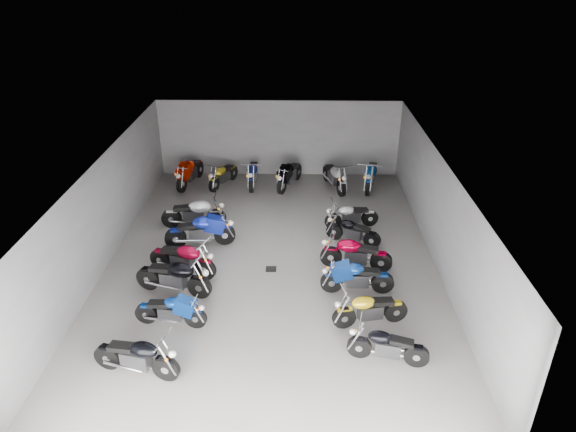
# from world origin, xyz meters

# --- Properties ---
(ground) EXTENTS (14.00, 14.00, 0.00)m
(ground) POSITION_xyz_m (0.00, 0.00, 0.00)
(ground) COLOR gray
(ground) RESTS_ON ground
(wall_back) EXTENTS (10.00, 0.10, 3.20)m
(wall_back) POSITION_xyz_m (0.00, 7.00, 1.60)
(wall_back) COLOR gray
(wall_back) RESTS_ON ground
(wall_left) EXTENTS (0.10, 14.00, 3.20)m
(wall_left) POSITION_xyz_m (-5.00, 0.00, 1.60)
(wall_left) COLOR gray
(wall_left) RESTS_ON ground
(wall_right) EXTENTS (0.10, 14.00, 3.20)m
(wall_right) POSITION_xyz_m (5.00, 0.00, 1.60)
(wall_right) COLOR gray
(wall_right) RESTS_ON ground
(ceiling) EXTENTS (10.00, 14.00, 0.04)m
(ceiling) POSITION_xyz_m (0.00, 0.00, 3.22)
(ceiling) COLOR black
(ceiling) RESTS_ON wall_back
(drain_grate) EXTENTS (0.32, 0.32, 0.01)m
(drain_grate) POSITION_xyz_m (0.00, -0.50, 0.01)
(drain_grate) COLOR black
(drain_grate) RESTS_ON ground
(motorcycle_left_a) EXTENTS (2.06, 0.64, 0.92)m
(motorcycle_left_a) POSITION_xyz_m (-2.78, -4.86, 0.50)
(motorcycle_left_a) COLOR black
(motorcycle_left_a) RESTS_ON ground
(motorcycle_left_b) EXTENTS (1.88, 0.44, 0.83)m
(motorcycle_left_b) POSITION_xyz_m (-2.40, -3.14, 0.45)
(motorcycle_left_b) COLOR black
(motorcycle_left_b) RESTS_ON ground
(motorcycle_left_c) EXTENTS (2.22, 0.73, 0.99)m
(motorcycle_left_c) POSITION_xyz_m (-2.61, -1.76, 0.54)
(motorcycle_left_c) COLOR black
(motorcycle_left_c) RESTS_ON ground
(motorcycle_left_d) EXTENTS (2.10, 0.88, 0.96)m
(motorcycle_left_d) POSITION_xyz_m (-2.56, -0.78, 0.52)
(motorcycle_left_d) COLOR black
(motorcycle_left_d) RESTS_ON ground
(motorcycle_left_e) EXTENTS (2.26, 0.60, 1.00)m
(motorcycle_left_e) POSITION_xyz_m (-2.31, 0.85, 0.54)
(motorcycle_left_e) COLOR black
(motorcycle_left_e) RESTS_ON ground
(motorcycle_left_f) EXTENTS (2.23, 0.45, 0.98)m
(motorcycle_left_f) POSITION_xyz_m (-2.75, 2.12, 0.54)
(motorcycle_left_f) COLOR black
(motorcycle_left_f) RESTS_ON ground
(motorcycle_right_a) EXTENTS (1.88, 0.55, 0.83)m
(motorcycle_right_a) POSITION_xyz_m (2.87, -4.35, 0.45)
(motorcycle_right_a) COLOR black
(motorcycle_right_a) RESTS_ON ground
(motorcycle_right_b) EXTENTS (1.97, 0.57, 0.87)m
(motorcycle_right_b) POSITION_xyz_m (2.63, -3.02, 0.48)
(motorcycle_right_b) COLOR black
(motorcycle_right_b) RESTS_ON ground
(motorcycle_right_c) EXTENTS (2.05, 0.39, 0.90)m
(motorcycle_right_c) POSITION_xyz_m (2.44, -1.62, 0.49)
(motorcycle_right_c) COLOR black
(motorcycle_right_c) RESTS_ON ground
(motorcycle_right_d) EXTENTS (2.15, 0.57, 0.95)m
(motorcycle_right_d) POSITION_xyz_m (2.52, -0.41, 0.52)
(motorcycle_right_d) COLOR black
(motorcycle_right_d) RESTS_ON ground
(motorcycle_right_e) EXTENTS (1.74, 0.88, 0.82)m
(motorcycle_right_e) POSITION_xyz_m (2.58, 1.12, 0.45)
(motorcycle_right_e) COLOR black
(motorcycle_right_e) RESTS_ON ground
(motorcycle_right_f) EXTENTS (1.89, 0.53, 0.84)m
(motorcycle_right_f) POSITION_xyz_m (2.64, 2.22, 0.46)
(motorcycle_right_f) COLOR black
(motorcycle_right_f) RESTS_ON ground
(motorcycle_back_a) EXTENTS (0.73, 2.28, 1.02)m
(motorcycle_back_a) POSITION_xyz_m (-3.62, 5.79, 0.56)
(motorcycle_back_a) COLOR black
(motorcycle_back_a) RESTS_ON ground
(motorcycle_back_b) EXTENTS (0.96, 1.89, 0.89)m
(motorcycle_back_b) POSITION_xyz_m (-2.24, 5.69, 0.48)
(motorcycle_back_b) COLOR black
(motorcycle_back_b) RESTS_ON ground
(motorcycle_back_c) EXTENTS (0.42, 2.17, 0.96)m
(motorcycle_back_c) POSITION_xyz_m (-1.03, 5.80, 0.52)
(motorcycle_back_c) COLOR black
(motorcycle_back_c) RESTS_ON ground
(motorcycle_back_d) EXTENTS (0.99, 2.13, 0.99)m
(motorcycle_back_d) POSITION_xyz_m (0.45, 5.64, 0.54)
(motorcycle_back_d) COLOR black
(motorcycle_back_d) RESTS_ON ground
(motorcycle_back_e) EXTENTS (0.82, 2.19, 0.99)m
(motorcycle_back_e) POSITION_xyz_m (2.27, 5.50, 0.54)
(motorcycle_back_e) COLOR black
(motorcycle_back_e) RESTS_ON ground
(motorcycle_back_f) EXTENTS (0.74, 2.31, 1.03)m
(motorcycle_back_f) POSITION_xyz_m (3.74, 5.62, 0.56)
(motorcycle_back_f) COLOR black
(motorcycle_back_f) RESTS_ON ground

